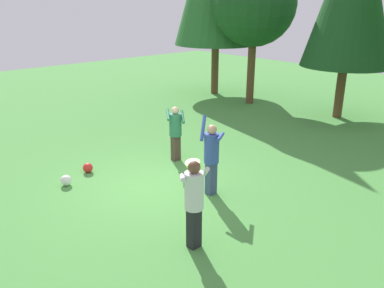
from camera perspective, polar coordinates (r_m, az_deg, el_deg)
ground_plane at (r=9.66m, az=-5.61°, el=-5.97°), size 40.00×40.00×0.00m
person_thrower at (r=8.80m, az=2.87°, el=-1.40°), size 0.67×0.67×1.86m
person_catcher at (r=6.87m, az=0.30°, el=-7.82°), size 0.74×0.72×1.70m
person_bystander at (r=10.77m, az=-2.44°, el=2.19°), size 0.71×0.70×1.56m
frisbee at (r=6.98m, az=0.10°, el=-2.77°), size 0.32×0.31×0.08m
ball_red at (r=10.60m, az=-15.01°, el=-3.38°), size 0.26×0.26×0.26m
ball_white at (r=10.01m, az=-17.98°, el=-5.09°), size 0.27×0.27×0.27m
tree_left at (r=17.08m, az=9.13°, el=19.54°), size 3.44×3.44×5.87m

